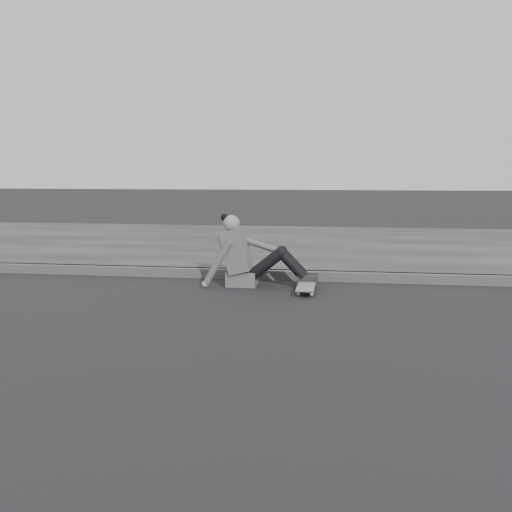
{
  "coord_description": "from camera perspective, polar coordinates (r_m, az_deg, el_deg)",
  "views": [
    {
      "loc": [
        -0.8,
        -4.63,
        1.38
      ],
      "look_at": [
        -1.64,
        1.24,
        0.5
      ],
      "focal_mm": 40.0,
      "sensor_mm": 36.0,
      "label": 1
    }
  ],
  "objects": [
    {
      "name": "ground",
      "position": [
        4.9,
        17.42,
        -8.31
      ],
      "size": [
        80.0,
        80.0,
        0.0
      ],
      "primitive_type": "plane",
      "color": "black",
      "rests_on": "ground"
    },
    {
      "name": "curb",
      "position": [
        7.37,
        14.29,
        -2.14
      ],
      "size": [
        24.0,
        0.16,
        0.12
      ],
      "primitive_type": "cube",
      "color": "#454545",
      "rests_on": "ground"
    },
    {
      "name": "sidewalk",
      "position": [
        10.35,
        12.55,
        0.9
      ],
      "size": [
        24.0,
        6.0,
        0.12
      ],
      "primitive_type": "cube",
      "color": "#313131",
      "rests_on": "ground"
    },
    {
      "name": "skateboard",
      "position": [
        6.66,
        5.07,
        -2.93
      ],
      "size": [
        0.2,
        0.78,
        0.09
      ],
      "color": "#AAAAA4",
      "rests_on": "ground"
    },
    {
      "name": "seated_woman",
      "position": [
        6.93,
        -0.86,
        -0.03
      ],
      "size": [
        1.38,
        0.46,
        0.88
      ],
      "color": "#515153",
      "rests_on": "ground"
    }
  ]
}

